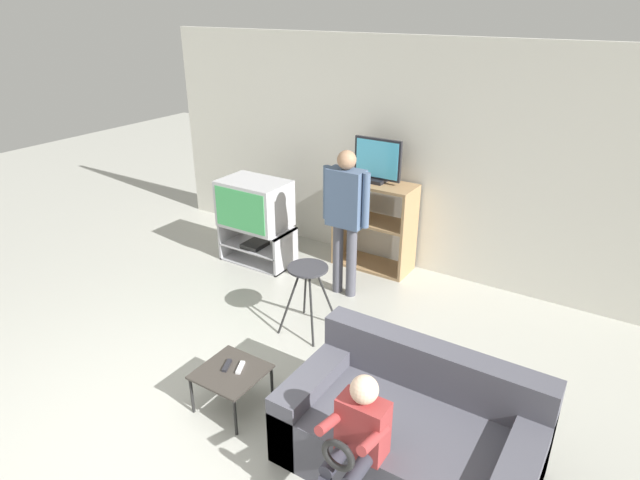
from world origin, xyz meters
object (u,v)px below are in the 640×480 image
at_px(folding_stool, 308,278).
at_px(person_seated_child, 356,440).
at_px(person_standing_adult, 346,210).
at_px(television_main, 254,204).
at_px(remote_control_white, 240,367).
at_px(remote_control_black, 227,365).
at_px(snack_table, 231,374).
at_px(couch, 410,432).
at_px(media_shelf, 374,225).
at_px(tv_stand, 258,244).
at_px(television_flat, 377,162).

distance_m(folding_stool, person_seated_child, 2.05).
bearing_deg(person_standing_adult, television_main, 174.94).
bearing_deg(remote_control_white, remote_control_black, 175.47).
bearing_deg(snack_table, person_seated_child, -13.81).
bearing_deg(remote_control_black, couch, -15.13).
bearing_deg(remote_control_white, media_shelf, 71.54).
relative_size(remote_control_black, couch, 0.09).
xyz_separation_m(television_main, couch, (2.86, -1.90, -0.47)).
bearing_deg(television_main, remote_control_white, -53.78).
relative_size(tv_stand, couch, 0.53).
relative_size(media_shelf, person_standing_adult, 0.66).
distance_m(tv_stand, television_flat, 1.75).
xyz_separation_m(tv_stand, folding_stool, (1.34, -0.89, 0.33)).
relative_size(snack_table, remote_control_white, 3.36).
distance_m(television_main, person_seated_child, 3.66).
bearing_deg(snack_table, television_flat, 94.42).
xyz_separation_m(television_flat, person_standing_adult, (0.04, -0.76, -0.32)).
xyz_separation_m(snack_table, couch, (1.39, 0.22, -0.04)).
height_order(media_shelf, person_standing_adult, person_standing_adult).
bearing_deg(television_main, folding_stool, -33.69).
height_order(remote_control_black, remote_control_white, same).
distance_m(television_main, remote_control_white, 2.59).
bearing_deg(couch, remote_control_white, -173.06).
distance_m(tv_stand, folding_stool, 1.64).
bearing_deg(person_standing_adult, remote_control_black, -86.79).
xyz_separation_m(folding_stool, remote_control_black, (0.05, -1.20, -0.21)).
bearing_deg(person_standing_adult, media_shelf, 93.07).
relative_size(remote_control_black, remote_control_white, 1.00).
xyz_separation_m(television_flat, couch, (1.60, -2.55, -1.01)).
relative_size(television_main, couch, 0.48).
bearing_deg(snack_table, tv_stand, 124.32).
bearing_deg(folding_stool, person_standing_adult, 94.64).
bearing_deg(media_shelf, folding_stool, -86.12).
height_order(couch, person_seated_child, person_seated_child).
distance_m(television_main, media_shelf, 1.42).
bearing_deg(person_seated_child, media_shelf, 115.56).
relative_size(tv_stand, media_shelf, 0.83).
bearing_deg(folding_stool, tv_stand, 146.21).
height_order(person_standing_adult, person_seated_child, person_standing_adult).
bearing_deg(remote_control_white, couch, -16.93).
height_order(tv_stand, remote_control_black, tv_stand).
xyz_separation_m(remote_control_black, remote_control_white, (0.10, 0.04, 0.00)).
relative_size(tv_stand, folding_stool, 1.28).
height_order(media_shelf, remote_control_white, media_shelf).
height_order(remote_control_white, person_seated_child, person_seated_child).
relative_size(television_main, person_seated_child, 0.81).
xyz_separation_m(folding_stool, person_standing_adult, (-0.06, 0.79, 0.41)).
distance_m(tv_stand, person_seated_child, 3.64).
bearing_deg(folding_stool, couch, -33.64).
relative_size(person_standing_adult, person_seated_child, 1.63).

